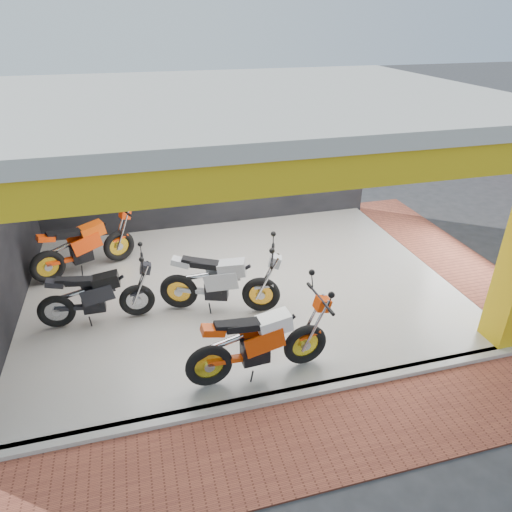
# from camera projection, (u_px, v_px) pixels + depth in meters

# --- Properties ---
(ground) EXTENTS (80.00, 80.00, 0.00)m
(ground) POSITION_uv_depth(u_px,v_px,m) (269.00, 352.00, 7.33)
(ground) COLOR #2D2D30
(ground) RESTS_ON ground
(showroom_floor) EXTENTS (8.00, 6.00, 0.10)m
(showroom_floor) POSITION_uv_depth(u_px,v_px,m) (240.00, 286.00, 9.00)
(showroom_floor) COLOR silver
(showroom_floor) RESTS_ON ground
(showroom_ceiling) EXTENTS (8.40, 6.40, 0.20)m
(showroom_ceiling) POSITION_uv_depth(u_px,v_px,m) (236.00, 98.00, 7.33)
(showroom_ceiling) COLOR beige
(showroom_ceiling) RESTS_ON corner_column
(back_wall) EXTENTS (8.20, 0.20, 3.50)m
(back_wall) POSITION_uv_depth(u_px,v_px,m) (209.00, 159.00, 10.84)
(back_wall) COLOR black
(back_wall) RESTS_ON ground
(header_beam_front) EXTENTS (8.40, 0.30, 0.40)m
(header_beam_front) POSITION_uv_depth(u_px,v_px,m) (299.00, 172.00, 4.92)
(header_beam_front) COLOR gold
(header_beam_front) RESTS_ON corner_column
(header_beam_right) EXTENTS (0.30, 6.40, 0.40)m
(header_beam_right) POSITION_uv_depth(u_px,v_px,m) (448.00, 106.00, 8.39)
(header_beam_right) COLOR gold
(header_beam_right) RESTS_ON corner_column
(floor_kerb) EXTENTS (8.00, 0.20, 0.10)m
(floor_kerb) POSITION_uv_depth(u_px,v_px,m) (289.00, 395.00, 6.43)
(floor_kerb) COLOR silver
(floor_kerb) RESTS_ON ground
(paver_front) EXTENTS (9.00, 1.40, 0.03)m
(paver_front) POSITION_uv_depth(u_px,v_px,m) (309.00, 441.00, 5.79)
(paver_front) COLOR #984731
(paver_front) RESTS_ON ground
(paver_right) EXTENTS (1.40, 7.00, 0.03)m
(paver_right) POSITION_uv_depth(u_px,v_px,m) (450.00, 257.00, 10.13)
(paver_right) COLOR #984731
(paver_right) RESTS_ON ground
(moto_hero) EXTENTS (2.30, 0.96, 1.38)m
(moto_hero) POSITION_uv_depth(u_px,v_px,m) (306.00, 327.00, 6.62)
(moto_hero) COLOR #D53B09
(moto_hero) RESTS_ON showroom_floor
(moto_row_a) EXTENTS (2.40, 1.52, 1.38)m
(moto_row_a) POSITION_uv_depth(u_px,v_px,m) (261.00, 278.00, 7.83)
(moto_row_a) COLOR #B1B4B9
(moto_row_a) RESTS_ON showroom_floor
(moto_row_b) EXTENTS (2.03, 0.76, 1.24)m
(moto_row_b) POSITION_uv_depth(u_px,v_px,m) (135.00, 286.00, 7.75)
(moto_row_b) COLOR black
(moto_row_b) RESTS_ON showroom_floor
(moto_row_c) EXTENTS (2.39, 1.64, 1.37)m
(moto_row_c) POSITION_uv_depth(u_px,v_px,m) (117.00, 232.00, 9.49)
(moto_row_c) COLOR #FD3E0A
(moto_row_c) RESTS_ON showroom_floor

